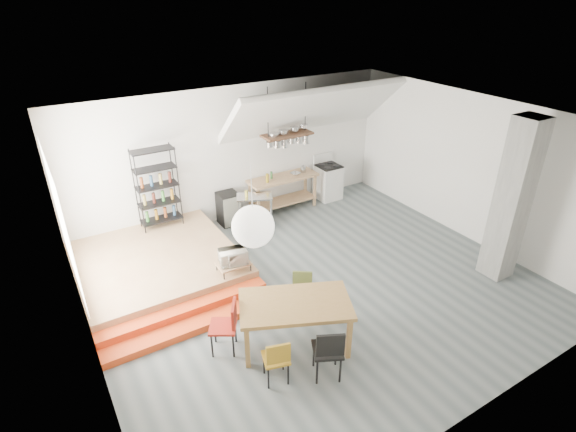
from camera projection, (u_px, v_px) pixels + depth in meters
floor at (317, 285)px, 8.69m from camera, size 8.00×8.00×0.00m
wall_back at (235, 154)px, 10.60m from camera, size 8.00×0.04×3.20m
wall_left at (79, 280)px, 6.11m from camera, size 0.04×7.00×3.20m
wall_right at (470, 168)px, 9.79m from camera, size 0.04×7.00×3.20m
ceiling at (323, 123)px, 7.21m from camera, size 8.00×7.00×0.02m
slope_ceiling at (314, 110)px, 10.54m from camera, size 4.40×1.44×1.32m
window_pane at (62, 222)px, 7.16m from camera, size 0.02×2.50×2.20m
platform at (158, 264)px, 8.96m from camera, size 3.00×3.00×0.40m
step_lower at (193, 326)px, 7.54m from camera, size 3.00×0.35×0.13m
step_upper at (186, 312)px, 7.78m from camera, size 3.00×0.35×0.27m
concrete_column at (512, 201)px, 8.33m from camera, size 0.50×0.50×3.20m
kitchen_counter at (283, 187)px, 11.29m from camera, size 1.80×0.60×0.91m
stove at (328, 181)px, 12.01m from camera, size 0.60×0.60×1.18m
pot_rack at (289, 138)px, 10.51m from camera, size 1.20×0.50×1.43m
wire_shelving at (157, 187)px, 9.58m from camera, size 0.88×0.38×1.80m
microwave_shelf at (233, 264)px, 8.36m from camera, size 0.60×0.40×0.16m
paper_lantern at (253, 226)px, 6.21m from camera, size 0.60×0.60×0.60m
dining_table at (295, 307)px, 6.96m from camera, size 1.97×1.59×0.82m
chair_mustard at (277, 358)px, 6.36m from camera, size 0.45×0.45×0.80m
chair_black at (329, 350)px, 6.40m from camera, size 0.57×0.57×0.93m
chair_olive at (302, 290)px, 7.77m from camera, size 0.50×0.50×0.79m
chair_red at (227, 323)px, 6.92m from camera, size 0.57×0.57×0.90m
rolling_cart at (255, 207)px, 10.52m from camera, size 0.93×0.76×0.82m
mini_fridge at (229, 208)px, 10.75m from camera, size 0.47×0.47×0.79m
microwave at (233, 257)px, 8.29m from camera, size 0.56×0.44×0.28m
bowl at (295, 174)px, 11.27m from camera, size 0.31×0.31×0.06m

